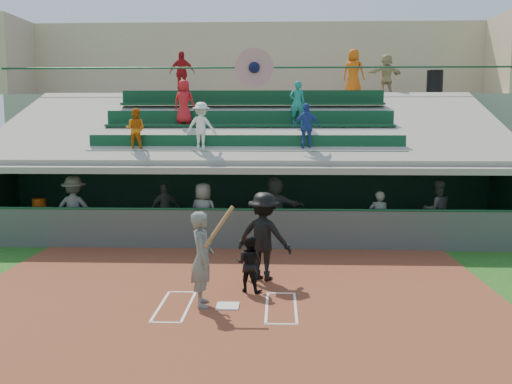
{
  "coord_description": "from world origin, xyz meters",
  "views": [
    {
      "loc": [
        0.96,
        -10.53,
        3.57
      ],
      "look_at": [
        0.41,
        3.5,
        1.8
      ],
      "focal_mm": 40.0,
      "sensor_mm": 36.0,
      "label": 1
    }
  ],
  "objects_px": {
    "catcher": "(249,264)",
    "water_cooler": "(39,205)",
    "trash_bin": "(435,82)",
    "home_plate": "(228,306)",
    "batter_at_plate": "(202,258)",
    "white_table": "(38,224)"
  },
  "relations": [
    {
      "from": "catcher",
      "to": "water_cooler",
      "type": "height_order",
      "value": "catcher"
    },
    {
      "from": "catcher",
      "to": "trash_bin",
      "type": "height_order",
      "value": "trash_bin"
    },
    {
      "from": "home_plate",
      "to": "water_cooler",
      "type": "bearing_deg",
      "value": 134.5
    },
    {
      "from": "home_plate",
      "to": "catcher",
      "type": "bearing_deg",
      "value": 70.1
    },
    {
      "from": "trash_bin",
      "to": "water_cooler",
      "type": "bearing_deg",
      "value": -154.87
    },
    {
      "from": "batter_at_plate",
      "to": "trash_bin",
      "type": "bearing_deg",
      "value": 59.02
    },
    {
      "from": "batter_at_plate",
      "to": "white_table",
      "type": "distance_m",
      "value": 8.74
    },
    {
      "from": "batter_at_plate",
      "to": "trash_bin",
      "type": "relative_size",
      "value": 2.06
    },
    {
      "from": "batter_at_plate",
      "to": "trash_bin",
      "type": "xyz_separation_m",
      "value": [
        7.68,
        12.78,
        4.13
      ]
    },
    {
      "from": "catcher",
      "to": "batter_at_plate",
      "type": "bearing_deg",
      "value": 67.1
    },
    {
      "from": "home_plate",
      "to": "catcher",
      "type": "distance_m",
      "value": 1.22
    },
    {
      "from": "catcher",
      "to": "white_table",
      "type": "bearing_deg",
      "value": -19.19
    },
    {
      "from": "home_plate",
      "to": "water_cooler",
      "type": "distance_m",
      "value": 9.15
    },
    {
      "from": "water_cooler",
      "to": "trash_bin",
      "type": "xyz_separation_m",
      "value": [
        13.57,
        6.37,
        4.08
      ]
    },
    {
      "from": "trash_bin",
      "to": "white_table",
      "type": "bearing_deg",
      "value": -154.82
    },
    {
      "from": "home_plate",
      "to": "trash_bin",
      "type": "height_order",
      "value": "trash_bin"
    },
    {
      "from": "catcher",
      "to": "water_cooler",
      "type": "xyz_separation_m",
      "value": [
        -6.75,
        5.49,
        0.38
      ]
    },
    {
      "from": "batter_at_plate",
      "to": "water_cooler",
      "type": "xyz_separation_m",
      "value": [
        -5.89,
        6.42,
        0.04
      ]
    },
    {
      "from": "batter_at_plate",
      "to": "catcher",
      "type": "relative_size",
      "value": 1.66
    },
    {
      "from": "home_plate",
      "to": "white_table",
      "type": "relative_size",
      "value": 0.5
    },
    {
      "from": "batter_at_plate",
      "to": "catcher",
      "type": "xyz_separation_m",
      "value": [
        0.85,
        0.93,
        -0.34
      ]
    },
    {
      "from": "home_plate",
      "to": "catcher",
      "type": "relative_size",
      "value": 0.36
    }
  ]
}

